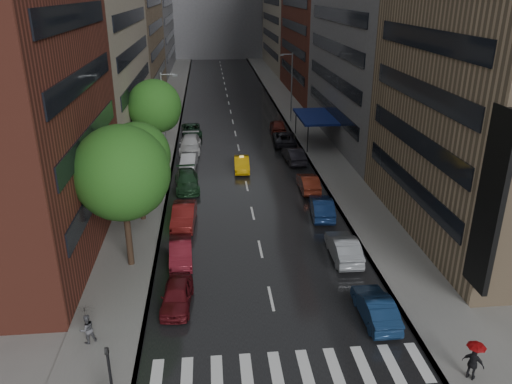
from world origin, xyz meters
The scene contains 18 objects.
ground centered at (0.00, 0.00, 0.00)m, with size 220.00×220.00×0.00m, color gray.
road centered at (0.00, 50.00, 0.01)m, with size 14.00×140.00×0.01m, color black.
sidewalk_left centered at (-9.00, 50.00, 0.07)m, with size 4.00×140.00×0.15m, color gray.
sidewalk_right centered at (9.00, 50.00, 0.07)m, with size 4.00×140.00×0.15m, color gray.
crosswalk centered at (0.20, -2.00, 0.01)m, with size 13.15×2.80×0.01m.
buildings_right centered at (15.00, 56.70, 15.03)m, with size 8.05×109.10×36.00m.
tree_near centered at (-8.60, 8.59, 6.43)m, with size 5.89×5.89×9.39m.
tree_mid centered at (-8.60, 15.51, 5.34)m, with size 4.90×4.90×7.81m.
tree_far centered at (-8.60, 29.72, 5.86)m, with size 5.37×5.37×8.56m.
taxi centered at (-0.16, 26.30, 0.68)m, with size 1.45×4.16×1.37m, color #DFA20B.
parked_cars_left centered at (-5.40, 23.87, 0.74)m, with size 2.73×40.50×1.61m.
parked_cars_right centered at (5.40, 23.29, 0.77)m, with size 2.96×43.31×1.58m.
ped_black_umbrella centered at (-9.70, 0.87, 1.39)m, with size 0.98×0.98×2.09m.
ped_red_umbrella centered at (8.30, -3.42, 1.33)m, with size 0.98×0.98×2.01m.
traffic_light centered at (-7.60, -3.98, 2.23)m, with size 0.18×0.15×3.45m.
street_lamp_left centered at (-7.72, 30.00, 4.89)m, with size 1.74×0.22×9.00m.
street_lamp_right centered at (7.72, 45.00, 4.89)m, with size 1.74×0.22×9.00m.
awning centered at (8.98, 35.00, 3.13)m, with size 4.00×8.00×3.12m.
Camera 1 is at (-3.24, -20.37, 16.74)m, focal length 35.00 mm.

